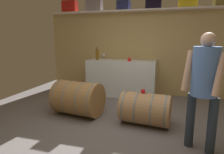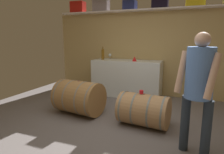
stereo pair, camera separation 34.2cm
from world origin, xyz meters
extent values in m
cube|color=#67615F|center=(0.00, 0.63, -0.01)|extent=(6.16, 8.22, 0.02)
cube|color=tan|center=(0.00, 2.51, 1.07)|extent=(4.96, 0.10, 2.13)
cube|color=white|center=(0.00, 2.36, 2.15)|extent=(4.56, 0.40, 0.03)
cube|color=red|center=(-1.88, 2.36, 2.32)|extent=(0.40, 0.27, 0.31)
cube|color=gray|center=(-1.17, 2.36, 2.33)|extent=(0.43, 0.22, 0.34)
cube|color=navy|center=(-0.37, 2.36, 2.28)|extent=(0.31, 0.29, 0.23)
cube|color=black|center=(0.37, 2.36, 2.30)|extent=(0.38, 0.29, 0.27)
cube|color=yellow|center=(1.15, 2.36, 2.30)|extent=(0.42, 0.25, 0.27)
cube|color=white|center=(-0.36, 2.14, 0.46)|extent=(1.74, 0.62, 0.92)
cylinder|color=brown|center=(-0.99, 2.06, 1.04)|extent=(0.08, 0.08, 0.24)
sphere|color=brown|center=(-0.99, 2.06, 1.18)|extent=(0.07, 0.07, 0.07)
cylinder|color=brown|center=(-0.99, 2.06, 1.22)|extent=(0.03, 0.03, 0.08)
cylinder|color=white|center=(-0.92, 2.36, 0.92)|extent=(0.07, 0.07, 0.00)
cylinder|color=white|center=(-0.92, 2.36, 0.96)|extent=(0.01, 0.01, 0.07)
sphere|color=white|center=(-0.92, 2.36, 1.03)|extent=(0.09, 0.09, 0.09)
sphere|color=maroon|center=(-0.92, 2.36, 1.01)|extent=(0.05, 0.05, 0.05)
cone|color=red|center=(-0.13, 2.01, 0.98)|extent=(0.11, 0.11, 0.12)
cylinder|color=#AD8154|center=(0.46, 0.50, 0.28)|extent=(0.88, 0.63, 0.55)
cylinder|color=slate|center=(0.11, 0.54, 0.28)|extent=(0.09, 0.56, 0.56)
cylinder|color=slate|center=(0.32, 0.51, 0.28)|extent=(0.09, 0.56, 0.56)
cylinder|color=slate|center=(0.59, 0.48, 0.28)|extent=(0.09, 0.56, 0.56)
cylinder|color=slate|center=(0.80, 0.46, 0.28)|extent=(0.09, 0.56, 0.56)
cylinder|color=brown|center=(0.46, 0.50, 0.56)|extent=(0.04, 0.04, 0.01)
cylinder|color=olive|center=(-0.85, 0.59, 0.33)|extent=(0.97, 0.76, 0.65)
cylinder|color=gray|center=(-1.22, 0.64, 0.33)|extent=(0.12, 0.66, 0.66)
cylinder|color=gray|center=(-0.99, 0.60, 0.33)|extent=(0.12, 0.66, 0.66)
cylinder|color=gray|center=(-0.71, 0.57, 0.33)|extent=(0.12, 0.66, 0.66)
cylinder|color=gray|center=(-0.48, 0.53, 0.33)|extent=(0.12, 0.66, 0.66)
cylinder|color=#8E514F|center=(-0.85, 0.59, 0.66)|extent=(0.04, 0.04, 0.01)
cylinder|color=red|center=(0.41, 0.50, 0.59)|extent=(0.07, 0.07, 0.06)
cylinder|color=#26303B|center=(1.12, -0.04, 0.38)|extent=(0.11, 0.11, 0.75)
cylinder|color=#26303B|center=(1.37, -0.17, 0.38)|extent=(0.11, 0.11, 0.75)
cylinder|color=#5681CA|center=(1.25, -0.11, 1.06)|extent=(0.33, 0.33, 0.62)
sphere|color=tan|center=(1.25, -0.11, 1.45)|extent=(0.18, 0.18, 0.18)
cylinder|color=tan|center=(1.04, -0.10, 1.06)|extent=(0.17, 0.23, 0.52)
cylinder|color=tan|center=(1.37, -0.28, 1.06)|extent=(0.19, 0.27, 0.51)
camera|label=1|loc=(0.80, -2.77, 1.47)|focal=31.69mm
camera|label=2|loc=(1.12, -2.65, 1.47)|focal=31.69mm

